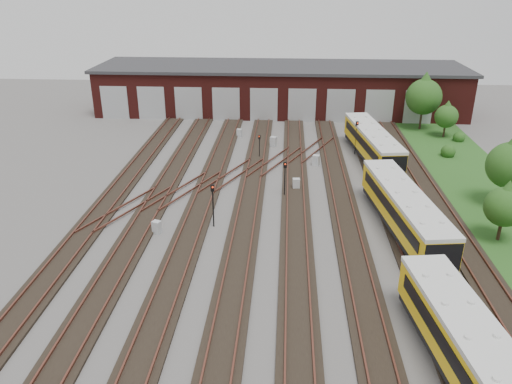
{
  "coord_description": "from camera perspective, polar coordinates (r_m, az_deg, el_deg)",
  "views": [
    {
      "loc": [
        1.06,
        -30.58,
        18.1
      ],
      "look_at": [
        -1.26,
        5.94,
        2.0
      ],
      "focal_mm": 35.0,
      "sensor_mm": 36.0,
      "label": 1
    }
  ],
  "objects": [
    {
      "name": "metro_train",
      "position": [
        38.96,
        16.55,
        -1.99
      ],
      "size": [
        4.37,
        46.37,
        2.93
      ],
      "rotation": [
        0.0,
        0.0,
        0.13
      ],
      "color": "black",
      "rests_on": "ground"
    },
    {
      "name": "tree_0",
      "position": [
        65.71,
        18.68,
        10.71
      ],
      "size": [
        4.36,
        4.36,
        7.23
      ],
      "color": "black",
      "rests_on": "ground"
    },
    {
      "name": "signal_mast_3",
      "position": [
        54.86,
        11.4,
        6.58
      ],
      "size": [
        0.32,
        0.3,
        3.67
      ],
      "rotation": [
        0.0,
        0.0,
        0.33
      ],
      "color": "black",
      "rests_on": "ground"
    },
    {
      "name": "relay_cabinet_2",
      "position": [
        45.46,
        4.61,
        0.92
      ],
      "size": [
        0.67,
        0.58,
        1.04
      ],
      "primitive_type": "cube",
      "rotation": [
        0.0,
        0.0,
        0.1
      ],
      "color": "#B1B4B6",
      "rests_on": "ground"
    },
    {
      "name": "bush_2",
      "position": [
        63.23,
        22.21,
        5.97
      ],
      "size": [
        1.34,
        1.34,
        1.34
      ],
      "primitive_type": "sphere",
      "color": "#1A4112",
      "rests_on": "ground"
    },
    {
      "name": "signal_mast_0",
      "position": [
        38.1,
        -4.95,
        -0.94
      ],
      "size": [
        0.31,
        0.29,
        3.52
      ],
      "rotation": [
        0.0,
        0.0,
        0.33
      ],
      "color": "black",
      "rests_on": "ground"
    },
    {
      "name": "tree_1",
      "position": [
        63.65,
        20.97,
        8.36
      ],
      "size": [
        2.71,
        2.71,
        4.5
      ],
      "color": "black",
      "rests_on": "ground"
    },
    {
      "name": "bush_1",
      "position": [
        57.38,
        21.14,
        4.53
      ],
      "size": [
        1.53,
        1.53,
        1.53
      ],
      "primitive_type": "sphere",
      "color": "#1A4112",
      "rests_on": "ground"
    },
    {
      "name": "relay_cabinet_3",
      "position": [
        56.86,
        2.0,
        5.78
      ],
      "size": [
        0.84,
        0.77,
        1.13
      ],
      "primitive_type": "cube",
      "rotation": [
        0.0,
        0.0,
        -0.36
      ],
      "color": "#B1B4B6",
      "rests_on": "ground"
    },
    {
      "name": "track_network",
      "position": [
        36.0,
        1.2,
        -6.23
      ],
      "size": [
        30.4,
        70.0,
        0.33
      ],
      "color": "black",
      "rests_on": "ground"
    },
    {
      "name": "relay_cabinet_1",
      "position": [
        60.39,
        -1.91,
        6.77
      ],
      "size": [
        0.67,
        0.6,
        0.95
      ],
      "primitive_type": "cube",
      "rotation": [
        0.0,
        0.0,
        -0.24
      ],
      "color": "#B1B4B6",
      "rests_on": "ground"
    },
    {
      "name": "signal_mast_2",
      "position": [
        52.81,
        0.39,
        5.59
      ],
      "size": [
        0.24,
        0.23,
        2.54
      ],
      "rotation": [
        0.0,
        0.0,
        -0.21
      ],
      "color": "black",
      "rests_on": "ground"
    },
    {
      "name": "relay_cabinet_0",
      "position": [
        38.47,
        -11.27,
        -3.97
      ],
      "size": [
        0.74,
        0.69,
        1.01
      ],
      "primitive_type": "cube",
      "rotation": [
        0.0,
        0.0,
        -0.36
      ],
      "color": "#B1B4B6",
      "rests_on": "ground"
    },
    {
      "name": "ground",
      "position": [
        35.55,
        1.43,
        -6.87
      ],
      "size": [
        120.0,
        120.0,
        0.0
      ],
      "primitive_type": "plane",
      "color": "#4E4B48",
      "rests_on": "ground"
    },
    {
      "name": "tree_2",
      "position": [
        45.8,
        27.18,
        3.28
      ],
      "size": [
        3.86,
        3.86,
        6.4
      ],
      "color": "black",
      "rests_on": "ground"
    },
    {
      "name": "signal_mast_1",
      "position": [
        43.3,
        3.32,
        1.99
      ],
      "size": [
        0.28,
        0.27,
        3.24
      ],
      "rotation": [
        0.0,
        0.0,
        0.19
      ],
      "color": "black",
      "rests_on": "ground"
    },
    {
      "name": "tree_3",
      "position": [
        39.85,
        26.64,
        -1.07
      ],
      "size": [
        2.89,
        2.89,
        4.78
      ],
      "color": "black",
      "rests_on": "ground"
    },
    {
      "name": "maintenance_shed",
      "position": [
        72.11,
        2.76,
        11.8
      ],
      "size": [
        51.0,
        12.5,
        6.35
      ],
      "color": "#4A1512",
      "rests_on": "ground"
    },
    {
      "name": "grass_verge",
      "position": [
        47.91,
        25.3,
        -0.83
      ],
      "size": [
        8.0,
        55.0,
        0.05
      ],
      "primitive_type": "cube",
      "color": "#204A18",
      "rests_on": "ground"
    },
    {
      "name": "relay_cabinet_4",
      "position": [
        51.44,
        6.88,
        3.62
      ],
      "size": [
        0.8,
        0.74,
        1.09
      ],
      "primitive_type": "cube",
      "rotation": [
        0.0,
        0.0,
        -0.34
      ],
      "color": "#B1B4B6",
      "rests_on": "ground"
    }
  ]
}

